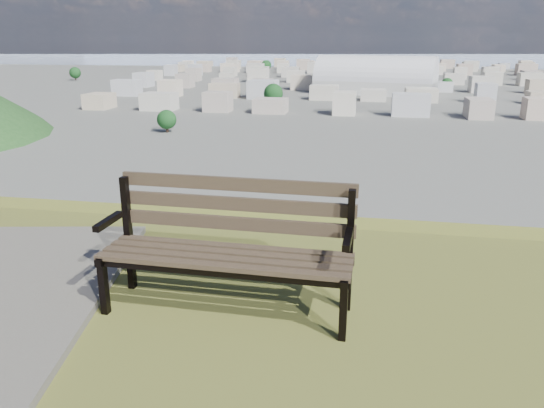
# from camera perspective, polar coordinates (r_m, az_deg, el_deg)

# --- Properties ---
(park_bench) EXTENTS (1.99, 0.69, 1.03)m
(park_bench) POSITION_cam_1_polar(r_m,az_deg,el_deg) (4.24, -4.62, -3.81)
(park_bench) COLOR #463B28
(park_bench) RESTS_ON hilltop_mesa
(arena) EXTENTS (63.94, 37.66, 25.29)m
(arena) POSITION_cam_1_polar(r_m,az_deg,el_deg) (285.57, 11.05, 12.76)
(arena) COLOR beige
(arena) RESTS_ON ground
(city_blocks) EXTENTS (395.00, 361.00, 7.00)m
(city_blocks) POSITION_cam_1_polar(r_m,az_deg,el_deg) (397.00, 10.70, 13.62)
(city_blocks) COLOR #BCB5A5
(city_blocks) RESTS_ON ground
(city_trees) EXTENTS (406.52, 387.20, 9.98)m
(city_trees) POSITION_cam_1_polar(r_m,az_deg,el_deg) (322.75, 5.84, 13.27)
(city_trees) COLOR #312218
(city_trees) RESTS_ON ground
(bay_water) EXTENTS (2400.00, 700.00, 0.12)m
(bay_water) POSITION_cam_1_polar(r_m,az_deg,el_deg) (902.26, 10.84, 15.30)
(bay_water) COLOR #9CAAC7
(bay_water) RESTS_ON ground
(far_hills) EXTENTS (2050.00, 340.00, 60.00)m
(far_hills) POSITION_cam_1_polar(r_m,az_deg,el_deg) (1406.12, 8.36, 17.07)
(far_hills) COLOR #8996AA
(far_hills) RESTS_ON ground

